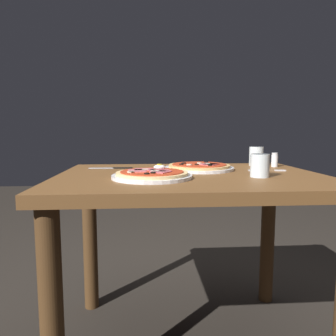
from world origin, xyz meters
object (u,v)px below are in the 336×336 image
water_glass_far (256,157)px  fork (264,170)px  water_glass_near (260,167)px  pizza_across_left (199,167)px  knife (114,168)px  pizza_foreground (152,175)px  dining_table (190,206)px  salt_shaker (275,160)px

water_glass_far → fork: bearing=-100.8°
water_glass_near → pizza_across_left: bearing=128.2°
pizza_across_left → knife: size_ratio=1.55×
pizza_foreground → water_glass_near: bearing=-0.4°
water_glass_near → water_glass_far: (0.12, 0.38, 0.00)m
pizza_foreground → dining_table: bearing=33.5°
dining_table → water_glass_far: bearing=36.7°
fork → pizza_across_left: bearing=166.6°
pizza_foreground → knife: bearing=119.2°
pizza_foreground → salt_shaker: salt_shaker is taller
dining_table → knife: 0.40m
dining_table → salt_shaker: 0.51m
water_glass_far → salt_shaker: (0.07, -0.06, -0.01)m
pizza_foreground → salt_shaker: (0.59, 0.32, 0.02)m
pizza_foreground → pizza_across_left: size_ratio=0.96×
pizza_across_left → water_glass_far: water_glass_far is taller
dining_table → water_glass_near: 0.31m
pizza_across_left → salt_shaker: salt_shaker is taller
pizza_foreground → fork: bearing=19.4°
dining_table → fork: (0.33, 0.07, 0.13)m
pizza_foreground → pizza_across_left: pizza_foreground is taller
pizza_foreground → pizza_across_left: 0.31m
dining_table → knife: size_ratio=5.32×
dining_table → knife: knife is taller
water_glass_near → fork: bearing=64.2°
dining_table → salt_shaker: salt_shaker is taller
salt_shaker → water_glass_near: bearing=-120.8°
salt_shaker → fork: bearing=-126.0°
water_glass_near → water_glass_far: size_ratio=0.92×
water_glass_far → fork: size_ratio=0.59×
water_glass_near → fork: water_glass_near is taller
dining_table → pizza_across_left: 0.20m
water_glass_near → water_glass_far: bearing=72.1°
pizza_across_left → water_glass_near: water_glass_near is taller
pizza_across_left → salt_shaker: size_ratio=4.51×
pizza_foreground → fork: pizza_foreground is taller
pizza_foreground → salt_shaker: size_ratio=4.33×
dining_table → knife: bearing=148.7°
pizza_across_left → water_glass_far: size_ratio=3.26×
dining_table → knife: (-0.32, 0.19, 0.13)m
fork → water_glass_far: bearing=79.2°
pizza_foreground → water_glass_near: 0.40m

